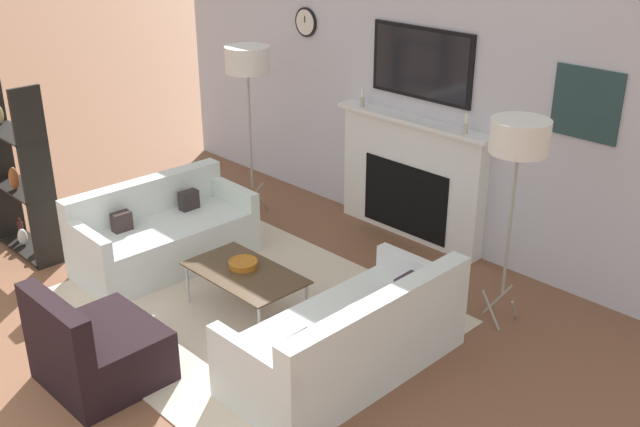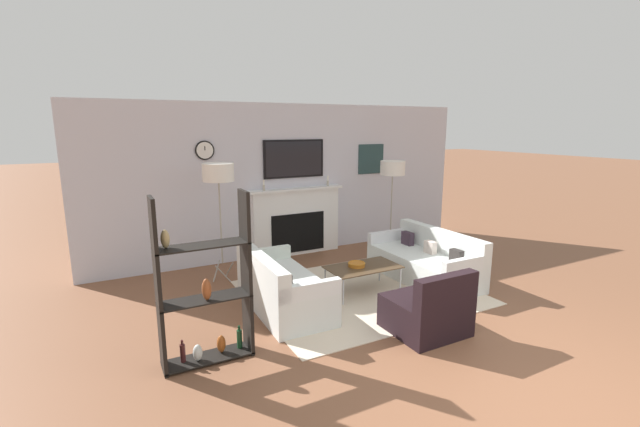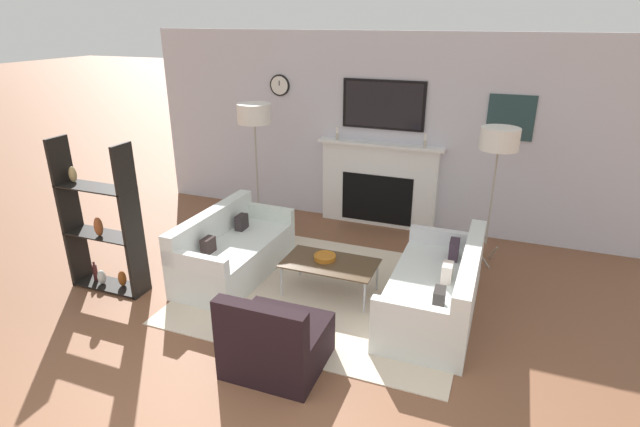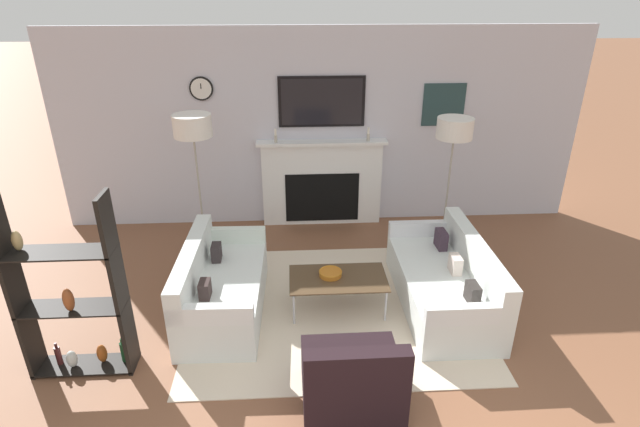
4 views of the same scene
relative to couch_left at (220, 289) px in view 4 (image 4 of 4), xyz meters
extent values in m
cube|color=silver|center=(1.19, 2.24, 1.07)|extent=(7.19, 0.07, 2.70)
cube|color=white|center=(1.19, 2.13, 0.31)|extent=(1.67, 0.16, 1.18)
cube|color=black|center=(1.19, 2.04, 0.13)|extent=(1.03, 0.01, 0.71)
cube|color=white|center=(1.19, 2.11, 0.92)|extent=(1.79, 0.22, 0.04)
cylinder|color=#B2AD9E|center=(0.57, 2.08, 0.99)|extent=(0.04, 0.04, 0.10)
cylinder|color=white|center=(0.57, 2.08, 1.09)|extent=(0.03, 0.03, 0.09)
cylinder|color=#B2AD9E|center=(1.82, 2.08, 0.99)|extent=(0.04, 0.04, 0.10)
cylinder|color=white|center=(1.82, 2.08, 1.09)|extent=(0.03, 0.03, 0.09)
cube|color=black|center=(1.19, 2.20, 1.46)|extent=(1.16, 0.04, 0.67)
cube|color=black|center=(1.19, 2.18, 1.46)|extent=(1.08, 0.01, 0.61)
cylinder|color=black|center=(-0.38, 2.19, 1.65)|extent=(0.31, 0.02, 0.31)
cylinder|color=silver|center=(-0.38, 2.18, 1.65)|extent=(0.26, 0.00, 0.26)
cube|color=black|center=(-0.38, 2.18, 1.68)|extent=(0.01, 0.00, 0.07)
cube|color=#243D3F|center=(2.85, 2.20, 1.40)|extent=(0.57, 0.02, 0.57)
cube|color=beige|center=(1.19, 0.00, -0.28)|extent=(3.00, 2.52, 0.01)
cube|color=silver|center=(0.04, 0.00, -0.07)|extent=(0.82, 1.64, 0.43)
cube|color=silver|center=(-0.27, 0.01, 0.32)|extent=(0.20, 1.63, 0.34)
cube|color=silver|center=(0.06, 0.76, 0.24)|extent=(0.78, 0.12, 0.18)
cube|color=silver|center=(0.02, -0.76, 0.24)|extent=(0.78, 0.12, 0.18)
cube|color=#2F2829|center=(-0.07, 0.36, 0.24)|extent=(0.10, 0.18, 0.18)
cube|color=#322624|center=(-0.08, -0.35, 0.23)|extent=(0.10, 0.18, 0.17)
cube|color=silver|center=(2.34, 0.00, -0.08)|extent=(0.84, 1.81, 0.40)
cube|color=silver|center=(2.68, 0.00, 0.29)|extent=(0.16, 1.81, 0.34)
cube|color=silver|center=(2.35, -0.86, 0.21)|extent=(0.84, 0.10, 0.18)
cube|color=silver|center=(2.34, 0.85, 0.21)|extent=(0.84, 0.10, 0.18)
cube|color=#2D2825|center=(2.47, -0.54, 0.22)|extent=(0.11, 0.19, 0.19)
cube|color=beige|center=(2.47, 0.00, 0.22)|extent=(0.10, 0.19, 0.19)
cube|color=#3A2B37|center=(2.47, 0.54, 0.23)|extent=(0.11, 0.22, 0.21)
cube|color=black|center=(1.22, -1.32, -0.08)|extent=(0.80, 0.76, 0.40)
cube|color=black|center=(1.23, -1.62, 0.30)|extent=(0.80, 0.15, 0.37)
cube|color=#4C3823|center=(1.23, -0.02, 0.10)|extent=(1.02, 0.58, 0.02)
cylinder|color=#B7B7BC|center=(0.76, -0.27, -0.10)|extent=(0.02, 0.02, 0.37)
cylinder|color=#B7B7BC|center=(1.70, -0.27, -0.10)|extent=(0.02, 0.02, 0.37)
cylinder|color=#B7B7BC|center=(0.76, 0.23, -0.10)|extent=(0.02, 0.02, 0.37)
cylinder|color=#B7B7BC|center=(1.70, 0.23, -0.10)|extent=(0.02, 0.02, 0.37)
cylinder|color=#B3641C|center=(1.16, 0.03, 0.13)|extent=(0.24, 0.24, 0.05)
torus|color=#B76A1B|center=(1.16, 0.03, 0.15)|extent=(0.24, 0.24, 0.02)
cylinder|color=#9E998E|center=(-0.28, 1.42, -0.14)|extent=(0.09, 0.23, 0.29)
cylinder|color=#9E998E|center=(-0.46, 1.46, -0.14)|extent=(0.17, 0.19, 0.29)
cylinder|color=#9E998E|center=(-0.41, 1.28, -0.14)|extent=(0.23, 0.07, 0.29)
cylinder|color=#9E998E|center=(-0.38, 1.39, 0.62)|extent=(0.02, 0.02, 1.25)
cylinder|color=white|center=(-0.38, 1.39, 1.37)|extent=(0.46, 0.46, 0.26)
cylinder|color=#9E998E|center=(2.87, 1.42, -0.15)|extent=(0.09, 0.23, 0.27)
cylinder|color=#9E998E|center=(2.69, 1.46, -0.15)|extent=(0.17, 0.19, 0.27)
cylinder|color=#9E998E|center=(2.74, 1.28, -0.15)|extent=(0.23, 0.07, 0.27)
cylinder|color=#9E998E|center=(2.77, 1.39, 0.57)|extent=(0.02, 0.02, 1.19)
cylinder|color=white|center=(2.77, 1.39, 1.29)|extent=(0.44, 0.44, 0.25)
cube|color=black|center=(-1.55, -0.79, 0.57)|extent=(0.04, 0.28, 1.70)
cube|color=black|center=(-0.70, -0.79, 0.57)|extent=(0.04, 0.28, 1.70)
cube|color=black|center=(-1.13, -0.79, -0.25)|extent=(0.89, 0.28, 0.02)
cube|color=black|center=(-1.13, -0.79, 0.37)|extent=(0.89, 0.28, 0.01)
cube|color=black|center=(-1.13, -0.79, 0.92)|extent=(0.89, 0.28, 0.02)
ellipsoid|color=silver|center=(-1.23, -0.81, -0.16)|extent=(0.09, 0.09, 0.17)
cylinder|color=#3D1919|center=(-1.37, -0.76, -0.15)|extent=(0.05, 0.05, 0.18)
cylinder|color=#3D1919|center=(-1.37, -0.76, -0.04)|extent=(0.02, 0.02, 0.05)
ellipsoid|color=#984B25|center=(-1.12, -0.84, 0.49)|extent=(0.09, 0.09, 0.22)
ellipsoid|color=#9D4B1A|center=(-0.99, -0.76, -0.15)|extent=(0.09, 0.09, 0.18)
ellipsoid|color=tan|center=(-1.45, -0.75, 1.01)|extent=(0.08, 0.08, 0.18)
cylinder|color=#194223|center=(-0.79, -0.75, -0.15)|extent=(0.06, 0.06, 0.19)
cylinder|color=#194223|center=(-0.79, -0.75, -0.03)|extent=(0.03, 0.03, 0.05)
camera|label=1|loc=(5.49, -3.33, 2.98)|focal=42.00mm
camera|label=2|loc=(-1.96, -4.78, 2.04)|focal=24.00mm
camera|label=3|loc=(2.88, -4.56, 2.59)|focal=28.00mm
camera|label=4|loc=(0.79, -4.43, 2.91)|focal=28.00mm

